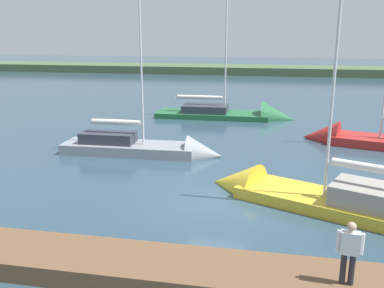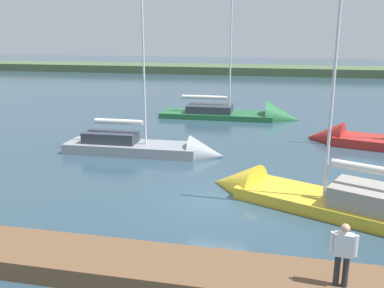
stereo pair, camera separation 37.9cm
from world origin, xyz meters
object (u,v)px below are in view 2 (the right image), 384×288
Objects in this scene: sailboat_far_left at (153,151)px; sailboat_far_right at (303,199)px; sailboat_mid_channel at (373,143)px; person_on_dock at (343,251)px; sailboat_behind_pier at (246,117)px.

sailboat_far_right is (-7.69, 5.35, -0.01)m from sailboat_far_left.
sailboat_mid_channel is 0.98× the size of sailboat_far_right.
person_on_dock is (-0.61, 6.33, 1.29)m from sailboat_far_right.
sailboat_mid_channel is (-12.00, -4.26, 0.01)m from sailboat_far_left.
sailboat_mid_channel reaches higher than person_on_dock.
person_on_dock is at bearing 92.81° from sailboat_mid_channel.
sailboat_behind_pier is 7.43× the size of person_on_dock.
sailboat_mid_channel is 10.41m from sailboat_behind_pier.
sailboat_far_left is at bearing -11.25° from sailboat_far_right.
sailboat_far_right is 5.99× the size of person_on_dock.
sailboat_far_left is 0.99× the size of sailboat_mid_channel.
sailboat_far_left is 11.65m from sailboat_behind_pier.
sailboat_behind_pier is at bearing 68.51° from sailboat_far_left.
sailboat_far_right is 6.49m from person_on_dock.
sailboat_far_right is (4.31, 9.61, -0.02)m from sailboat_mid_channel.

